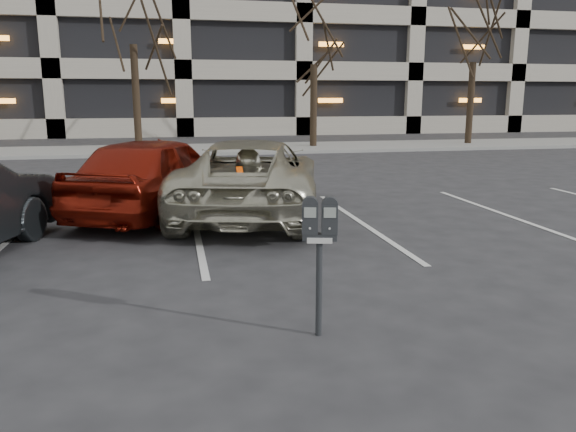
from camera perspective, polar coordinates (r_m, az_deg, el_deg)
ground at (r=7.19m, az=2.80°, el=-5.16°), size 140.00×140.00×0.00m
sidewalk at (r=22.81m, az=-7.29°, el=6.77°), size 80.00×4.00×0.12m
stall_lines at (r=9.20m, az=-9.29°, el=-1.42°), size 16.90×5.20×0.00m
tree_c at (r=23.59m, az=2.70°, el=20.09°), size 3.31×3.31×7.51m
tree_d at (r=26.22m, az=18.62°, el=19.31°), size 3.47×3.47×7.89m
parking_meter at (r=4.91m, az=3.23°, el=-1.70°), size 0.34×0.19×1.25m
suv_silver at (r=10.14m, az=-3.78°, el=3.91°), size 3.41×5.38×1.39m
car_red at (r=10.46m, az=-13.29°, el=4.09°), size 3.34×4.64×1.47m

